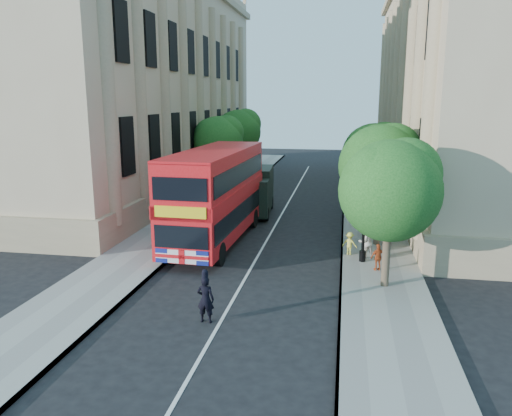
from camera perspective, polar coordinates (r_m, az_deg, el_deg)
The scene contains 17 objects.
ground at distance 18.79m, azimuth -3.15°, elevation -11.29°, with size 120.00×120.00×0.00m, color black.
pavement_right at distance 27.82m, azimuth 13.35°, elevation -3.57°, with size 3.50×80.00×0.12m, color gray.
pavement_left at distance 29.43m, azimuth -9.62°, elevation -2.53°, with size 3.50×80.00×0.12m, color gray.
building_right at distance 41.92m, azimuth 24.31°, elevation 13.31°, with size 12.00×38.00×18.00m, color tan.
building_left at distance 44.49m, azimuth -13.90°, elevation 13.90°, with size 12.00×38.00×18.00m, color tan.
tree_right_near at distance 20.13m, azimuth 15.20°, elevation 2.53°, with size 4.00×4.00×6.08m.
tree_right_mid at distance 26.02m, azimuth 14.14°, elevation 5.17°, with size 4.20×4.20×6.37m.
tree_right_far at distance 31.99m, azimuth 13.43°, elevation 6.25°, with size 4.00×4.00×6.15m.
tree_left_far at distance 40.16m, azimuth -4.32°, elevation 7.91°, with size 4.00×4.00×6.30m.
tree_left_back at distance 47.91m, azimuth -1.93°, elevation 8.97°, with size 4.20×4.20×6.65m.
lamp_post at distance 23.31m, azimuth 12.30°, elevation -0.37°, with size 0.32×0.32×5.16m.
double_decker_bus at distance 26.35m, azimuth -4.60°, elevation 1.73°, with size 3.19×10.63×4.87m.
box_van at distance 32.99m, azimuth -0.19°, elevation 1.80°, with size 2.52×5.44×3.04m.
police_constable at distance 17.42m, azimuth -5.79°, elevation -10.36°, with size 0.60×0.40×1.65m, color black.
woman_pedestrian at distance 24.27m, azimuth 12.47°, elevation -3.80°, with size 0.76×0.59×1.56m, color beige.
child_a at distance 22.69m, azimuth 13.79°, elevation -5.48°, with size 0.70×0.29×1.20m, color #C24E22.
child_b at distance 24.66m, azimuth 10.64°, elevation -3.99°, with size 0.72×0.42×1.12m, color #EFE751.
Camera 1 is at (4.02, -16.74, 7.53)m, focal length 35.00 mm.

